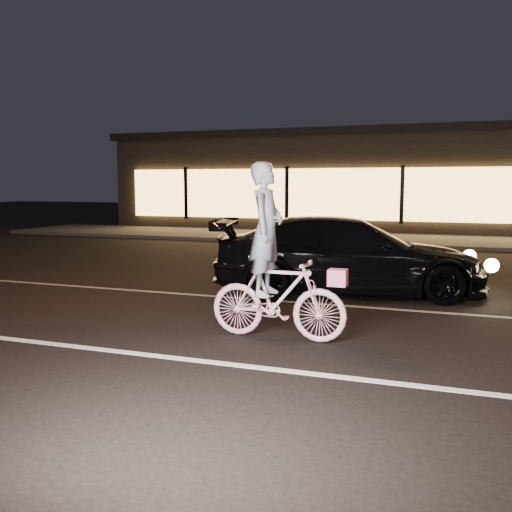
% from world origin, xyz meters
% --- Properties ---
extents(ground, '(90.00, 90.00, 0.00)m').
position_xyz_m(ground, '(0.00, 0.00, 0.00)').
color(ground, black).
rests_on(ground, ground).
extents(lane_stripe_near, '(60.00, 0.12, 0.01)m').
position_xyz_m(lane_stripe_near, '(0.00, -1.50, 0.00)').
color(lane_stripe_near, silver).
rests_on(lane_stripe_near, ground).
extents(lane_stripe_far, '(60.00, 0.10, 0.01)m').
position_xyz_m(lane_stripe_far, '(0.00, 2.00, 0.00)').
color(lane_stripe_far, gray).
rests_on(lane_stripe_far, ground).
extents(sidewalk, '(30.00, 4.00, 0.12)m').
position_xyz_m(sidewalk, '(0.00, 13.00, 0.06)').
color(sidewalk, '#383533').
rests_on(sidewalk, ground).
extents(storefront, '(25.40, 8.42, 4.20)m').
position_xyz_m(storefront, '(0.00, 18.97, 2.15)').
color(storefront, black).
rests_on(storefront, ground).
extents(cyclist, '(1.82, 0.63, 2.29)m').
position_xyz_m(cyclist, '(-0.13, -0.30, 0.82)').
color(cyclist, '#F3517D').
rests_on(cyclist, ground).
extents(sedan, '(5.23, 3.17, 1.42)m').
position_xyz_m(sedan, '(0.20, 3.05, 0.71)').
color(sedan, black).
rests_on(sedan, ground).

